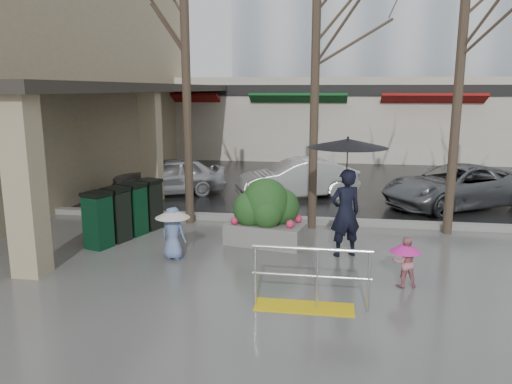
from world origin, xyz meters
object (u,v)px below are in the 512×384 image
(car_a, at_px, (169,176))
(tree_midwest, at_px, (317,12))
(planter, at_px, (266,213))
(child_blue, at_px, (173,227))
(car_c, at_px, (456,186))
(news_boxes, at_px, (125,212))
(child_pink, at_px, (405,258))
(tree_mideast, at_px, (463,26))
(woman, at_px, (346,181))
(car_b, at_px, (297,179))
(tree_west, at_px, (185,21))
(handrail, at_px, (308,286))

(car_a, bearing_deg, tree_midwest, 29.40)
(planter, distance_m, car_a, 6.22)
(child_blue, xyz_separation_m, car_c, (6.85, 5.79, -0.05))
(news_boxes, bearing_deg, planter, 19.08)
(child_pink, relative_size, child_blue, 0.83)
(tree_midwest, distance_m, child_pink, 6.20)
(tree_midwest, height_order, tree_mideast, tree_midwest)
(woman, distance_m, car_a, 7.87)
(child_pink, xyz_separation_m, car_a, (-6.69, 6.93, 0.09))
(planter, bearing_deg, tree_mideast, 19.72)
(woman, height_order, child_blue, woman)
(tree_midwest, xyz_separation_m, news_boxes, (-4.31, -1.54, -4.60))
(tree_midwest, xyz_separation_m, woman, (0.77, -2.08, -3.62))
(news_boxes, relative_size, car_c, 0.51)
(planter, xyz_separation_m, car_b, (0.34, 5.04, -0.10))
(news_boxes, bearing_deg, woman, 12.87)
(tree_west, distance_m, child_pink, 7.67)
(tree_midwest, height_order, car_b, tree_midwest)
(tree_midwest, distance_m, planter, 4.86)
(tree_mideast, relative_size, woman, 2.57)
(tree_west, relative_size, planter, 3.61)
(news_boxes, bearing_deg, car_c, 47.03)
(handrail, height_order, car_b, car_b)
(child_blue, bearing_deg, handrail, 159.24)
(child_blue, distance_m, car_b, 6.67)
(tree_west, relative_size, child_pink, 7.41)
(car_a, height_order, car_b, same)
(car_a, bearing_deg, child_pink, 17.41)
(car_a, height_order, car_c, same)
(tree_midwest, relative_size, car_b, 1.83)
(tree_mideast, bearing_deg, handrail, -123.19)
(child_blue, bearing_deg, car_b, -94.65)
(car_c, bearing_deg, tree_west, -98.14)
(handrail, bearing_deg, tree_west, 124.99)
(tree_west, relative_size, car_c, 1.50)
(child_pink, bearing_deg, planter, -50.36)
(tree_mideast, xyz_separation_m, woman, (-2.53, -2.08, -3.25))
(child_pink, relative_size, car_b, 0.24)
(tree_west, xyz_separation_m, car_c, (7.32, 2.97, -4.45))
(child_pink, height_order, car_a, car_a)
(child_pink, distance_m, car_b, 7.54)
(car_a, bearing_deg, tree_mideast, 41.48)
(tree_midwest, bearing_deg, car_a, 145.99)
(tree_west, height_order, woman, tree_west)
(tree_west, bearing_deg, woman, -27.62)
(tree_west, xyz_separation_m, car_b, (2.57, 3.51, -4.45))
(handrail, height_order, car_c, car_c)
(handrail, xyz_separation_m, woman, (0.61, 2.72, 1.24))
(handrail, bearing_deg, car_a, 121.93)
(tree_midwest, relative_size, car_a, 1.89)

